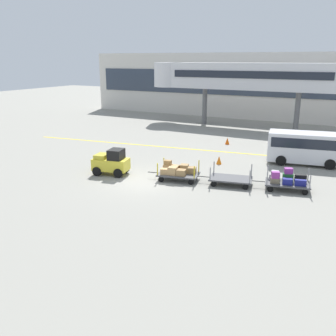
# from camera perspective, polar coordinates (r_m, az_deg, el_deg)

# --- Properties ---
(ground_plane) EXTENTS (120.00, 120.00, 0.00)m
(ground_plane) POSITION_cam_1_polar(r_m,az_deg,el_deg) (21.59, -3.64, -1.90)
(ground_plane) COLOR gray
(apron_lead_line) EXTENTS (21.59, 3.35, 0.01)m
(apron_lead_line) POSITION_cam_1_polar(r_m,az_deg,el_deg) (30.04, -1.87, 3.35)
(apron_lead_line) COLOR yellow
(apron_lead_line) RESTS_ON ground_plane
(terminal_building) EXTENTS (45.20, 2.51, 7.44)m
(terminal_building) POSITION_cam_1_polar(r_m,az_deg,el_deg) (44.78, 14.55, 11.94)
(terminal_building) COLOR beige
(terminal_building) RESTS_ON ground_plane
(jet_bridge) EXTENTS (19.49, 3.00, 6.36)m
(jet_bridge) POSITION_cam_1_polar(r_m,az_deg,el_deg) (39.47, 9.93, 13.57)
(jet_bridge) COLOR silver
(jet_bridge) RESTS_ON ground_plane
(baggage_tug) EXTENTS (2.29, 1.62, 1.58)m
(baggage_tug) POSITION_cam_1_polar(r_m,az_deg,el_deg) (22.72, -8.63, 0.86)
(baggage_tug) COLOR gold
(baggage_tug) RESTS_ON ground_plane
(baggage_cart_lead) EXTENTS (3.09, 1.87, 1.10)m
(baggage_cart_lead) POSITION_cam_1_polar(r_m,az_deg,el_deg) (21.51, 1.45, -0.48)
(baggage_cart_lead) COLOR #4C4C4F
(baggage_cart_lead) RESTS_ON ground_plane
(baggage_cart_middle) EXTENTS (3.09, 1.87, 1.10)m
(baggage_cart_middle) POSITION_cam_1_polar(r_m,az_deg,el_deg) (21.00, 9.53, -1.63)
(baggage_cart_middle) COLOR #4C4C4F
(baggage_cart_middle) RESTS_ON ground_plane
(baggage_cart_tail) EXTENTS (3.09, 1.87, 1.13)m
(baggage_cart_tail) POSITION_cam_1_polar(r_m,az_deg,el_deg) (20.90, 17.67, -1.76)
(baggage_cart_tail) COLOR #4C4C4F
(baggage_cart_tail) RESTS_ON ground_plane
(shuttle_van) EXTENTS (5.06, 2.72, 2.10)m
(shuttle_van) POSITION_cam_1_polar(r_m,az_deg,el_deg) (26.26, 20.31, 3.19)
(shuttle_van) COLOR silver
(shuttle_van) RESTS_ON ground_plane
(safety_cone_near) EXTENTS (0.36, 0.36, 0.55)m
(safety_cone_near) POSITION_cam_1_polar(r_m,az_deg,el_deg) (25.05, 7.78, 1.21)
(safety_cone_near) COLOR orange
(safety_cone_near) RESTS_ON ground_plane
(safety_cone_far) EXTENTS (0.36, 0.36, 0.55)m
(safety_cone_far) POSITION_cam_1_polar(r_m,az_deg,el_deg) (31.04, 9.03, 4.09)
(safety_cone_far) COLOR #EA590F
(safety_cone_far) RESTS_ON ground_plane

